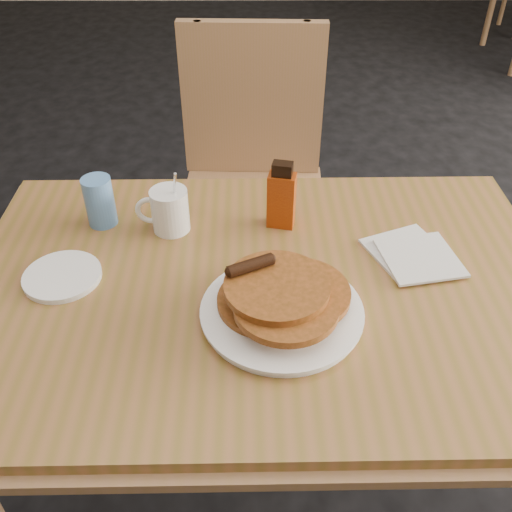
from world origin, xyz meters
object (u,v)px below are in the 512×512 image
(pancake_plate, at_px, (282,304))
(blue_tumbler, at_px, (100,201))
(syrup_bottle, at_px, (282,197))
(coffee_mug, at_px, (169,210))
(main_table, at_px, (263,297))
(chair_main_far, at_px, (253,160))

(pancake_plate, height_order, blue_tumbler, blue_tumbler)
(syrup_bottle, bearing_deg, coffee_mug, -164.50)
(main_table, bearing_deg, blue_tumbler, 150.23)
(pancake_plate, bearing_deg, coffee_mug, 130.49)
(pancake_plate, bearing_deg, main_table, 108.41)
(coffee_mug, height_order, syrup_bottle, syrup_bottle)
(coffee_mug, distance_m, blue_tumbler, 0.16)
(main_table, bearing_deg, chair_main_far, 91.64)
(main_table, xyz_separation_m, pancake_plate, (0.03, -0.10, 0.07))
(blue_tumbler, bearing_deg, main_table, -29.77)
(main_table, relative_size, pancake_plate, 4.10)
(pancake_plate, distance_m, syrup_bottle, 0.30)
(main_table, relative_size, coffee_mug, 8.06)
(coffee_mug, bearing_deg, chair_main_far, 74.08)
(chair_main_far, relative_size, coffee_mug, 6.44)
(chair_main_far, distance_m, syrup_bottle, 0.61)
(coffee_mug, bearing_deg, pancake_plate, -47.87)
(chair_main_far, relative_size, blue_tumbler, 8.71)
(chair_main_far, relative_size, pancake_plate, 3.28)
(coffee_mug, distance_m, syrup_bottle, 0.25)
(chair_main_far, bearing_deg, pancake_plate, -84.31)
(pancake_plate, distance_m, blue_tumbler, 0.50)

